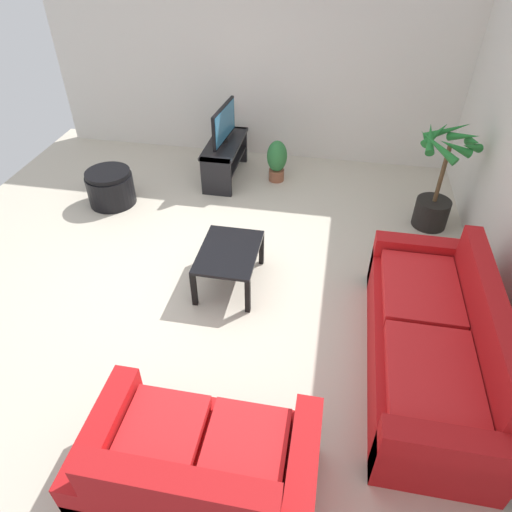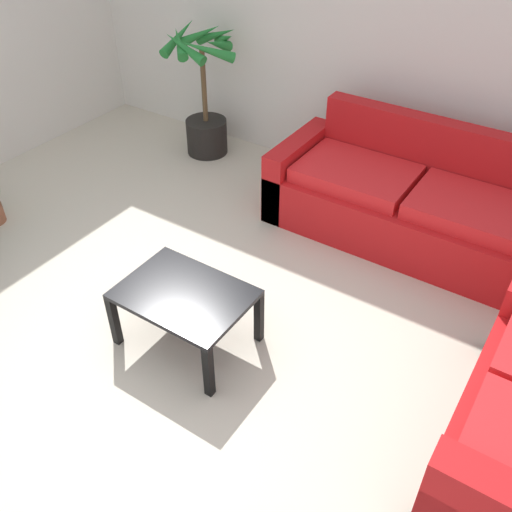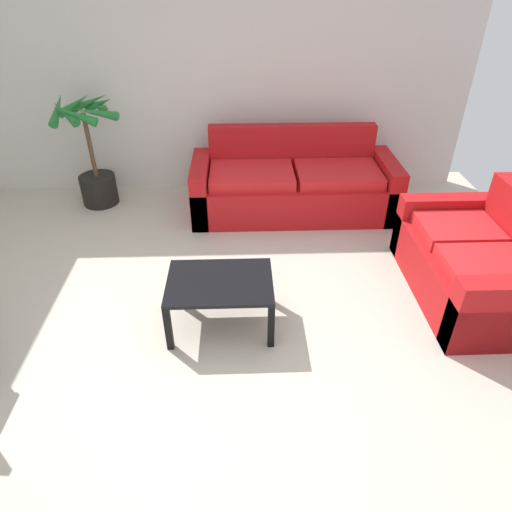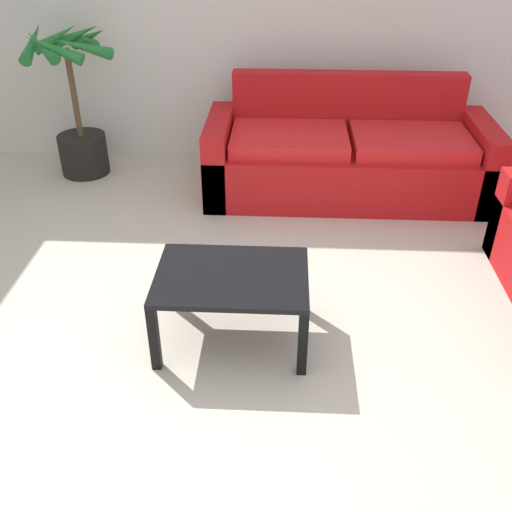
# 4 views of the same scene
# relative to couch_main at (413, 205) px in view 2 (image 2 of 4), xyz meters

# --- Properties ---
(ground_plane) EXTENTS (6.60, 6.60, 0.00)m
(ground_plane) POSITION_rel_couch_main_xyz_m (-0.89, -2.28, -0.30)
(ground_plane) COLOR beige
(wall_back) EXTENTS (6.00, 0.06, 2.70)m
(wall_back) POSITION_rel_couch_main_xyz_m (-0.89, 0.72, 1.05)
(wall_back) COLOR silver
(wall_back) RESTS_ON ground
(couch_main) EXTENTS (2.27, 0.90, 0.90)m
(couch_main) POSITION_rel_couch_main_xyz_m (0.00, 0.00, 0.00)
(couch_main) COLOR red
(couch_main) RESTS_ON ground
(coffee_table) EXTENTS (0.82, 0.59, 0.43)m
(coffee_table) POSITION_rel_couch_main_xyz_m (-0.77, -1.92, 0.06)
(coffee_table) COLOR black
(coffee_table) RESTS_ON ground
(potted_palm) EXTENTS (0.72, 0.76, 1.27)m
(potted_palm) POSITION_rel_couch_main_xyz_m (-2.28, 0.26, 0.23)
(potted_palm) COLOR black
(potted_palm) RESTS_ON ground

